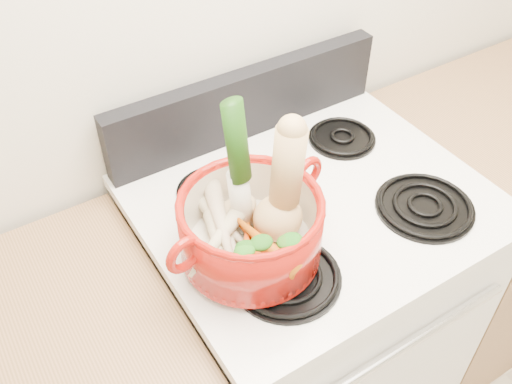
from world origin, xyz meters
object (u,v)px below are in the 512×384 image
dutch_oven (251,228)px  squash (279,187)px  stove_body (303,320)px  leek (240,169)px

dutch_oven → squash: size_ratio=1.10×
dutch_oven → stove_body: bearing=7.4°
dutch_oven → leek: size_ratio=0.91×
dutch_oven → leek: (0.01, 0.05, 0.11)m
stove_body → squash: bearing=-153.0°
stove_body → squash: squash is taller
leek → dutch_oven: bearing=-114.4°
stove_body → dutch_oven: dutch_oven is taller
dutch_oven → squash: 0.11m
stove_body → dutch_oven: size_ratio=3.22×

